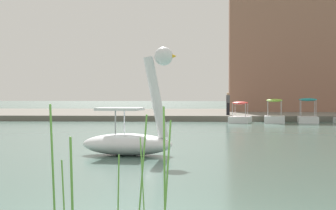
# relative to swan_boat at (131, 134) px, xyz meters

# --- Properties ---
(shore_bank_far) EXTENTS (145.02, 22.70, 0.39)m
(shore_bank_far) POSITION_rel_swan_boat_xyz_m (0.94, 32.59, -0.44)
(shore_bank_far) COLOR #6B665B
(shore_bank_far) RESTS_ON ground_plane
(swan_boat) EXTENTS (2.85, 1.56, 3.13)m
(swan_boat) POSITION_rel_swan_boat_xyz_m (0.00, 0.00, 0.00)
(swan_boat) COLOR white
(swan_boat) RESTS_ON ground_plane
(pedal_boat_red) EXTENTS (1.73, 2.31, 1.41)m
(pedal_boat_red) POSITION_rel_swan_boat_xyz_m (4.81, 19.68, -0.20)
(pedal_boat_red) COLOR white
(pedal_boat_red) RESTS_ON ground_plane
(pedal_boat_lime) EXTENTS (1.64, 2.53, 1.58)m
(pedal_boat_lime) POSITION_rel_swan_boat_xyz_m (7.09, 19.82, -0.17)
(pedal_boat_lime) COLOR white
(pedal_boat_lime) RESTS_ON ground_plane
(pedal_boat_teal) EXTENTS (1.57, 2.49, 1.64)m
(pedal_boat_teal) POSITION_rel_swan_boat_xyz_m (9.27, 19.82, -0.13)
(pedal_boat_teal) COLOR white
(pedal_boat_teal) RESTS_ON ground_plane
(person_on_path) EXTENTS (0.26, 0.27, 1.65)m
(person_on_path) POSITION_rel_swan_boat_xyz_m (4.22, 23.09, 0.61)
(person_on_path) COLOR black
(person_on_path) RESTS_ON shore_bank_far
(apartment_block) EXTENTS (16.53, 8.93, 13.25)m
(apartment_block) POSITION_rel_swan_boat_xyz_m (13.16, 35.64, 6.39)
(apartment_block) COLOR #996B56
(apartment_block) RESTS_ON shore_bank_far
(reed_clump_foreground) EXTENTS (1.64, 0.67, 1.60)m
(reed_clump_foreground) POSITION_rel_swan_boat_xyz_m (0.74, -8.32, 0.05)
(reed_clump_foreground) COLOR #568E38
(reed_clump_foreground) RESTS_ON ground_plane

